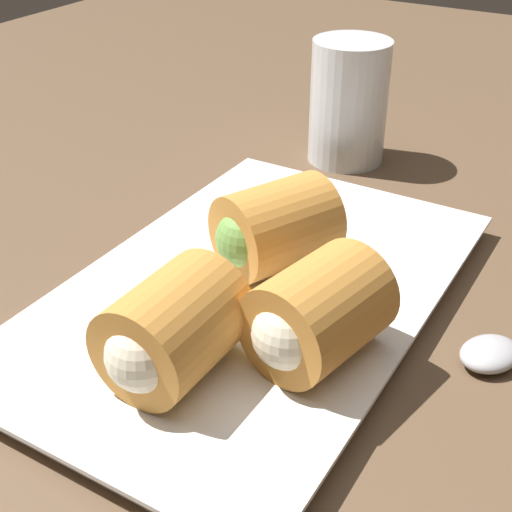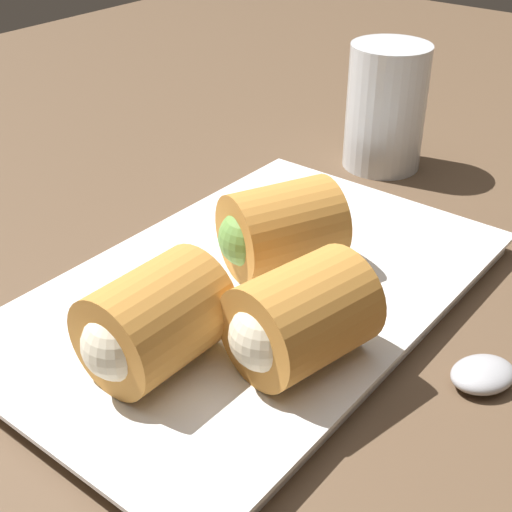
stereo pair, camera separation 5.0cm
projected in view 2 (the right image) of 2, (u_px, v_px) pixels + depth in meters
table_surface at (228, 337)px, 44.19cm from camera, size 180.00×140.00×2.00cm
serving_plate at (256, 297)px, 44.88cm from camera, size 33.18×20.97×1.50cm
roll_front_left at (277, 230)px, 44.83cm from camera, size 8.57×8.03×5.69cm
roll_front_right at (295, 320)px, 36.87cm from camera, size 8.25×6.95×5.69cm
roll_back_left at (149, 324)px, 36.55cm from camera, size 7.83×5.77×5.69cm
spoon at (510, 365)px, 39.55cm from camera, size 18.07×9.79×1.32cm
drinking_glass at (386, 107)px, 60.90cm from camera, size 6.78×6.78×10.69cm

